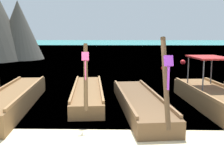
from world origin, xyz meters
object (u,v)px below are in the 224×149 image
object	(u,v)px
longtail_boat_violet_ribbon	(139,102)
mooring_buoy_far	(183,62)
longtail_boat_red_ribbon	(214,98)
longtail_boat_pink_ribbon	(88,93)
longtail_boat_green_ribbon	(15,99)
mooring_buoy_near	(164,69)

from	to	relation	value
longtail_boat_violet_ribbon	mooring_buoy_far	bearing A→B (deg)	70.32
longtail_boat_red_ribbon	mooring_buoy_far	distance (m)	13.70
longtail_boat_pink_ribbon	longtail_boat_red_ribbon	bearing A→B (deg)	-12.78
longtail_boat_green_ribbon	mooring_buoy_near	bearing A→B (deg)	54.13
longtail_boat_red_ribbon	mooring_buoy_near	bearing A→B (deg)	90.92
longtail_boat_red_ribbon	longtail_boat_green_ribbon	bearing A→B (deg)	-177.98
longtail_boat_pink_ribbon	longtail_boat_red_ribbon	world-z (taller)	longtail_boat_red_ribbon
longtail_boat_pink_ribbon	longtail_boat_violet_ribbon	bearing A→B (deg)	-34.12
longtail_boat_violet_ribbon	longtail_boat_pink_ribbon	bearing A→B (deg)	145.88
mooring_buoy_near	longtail_boat_violet_ribbon	bearing A→B (deg)	-104.71
longtail_boat_green_ribbon	longtail_boat_pink_ribbon	distance (m)	2.80
longtail_boat_pink_ribbon	mooring_buoy_far	xyz separation A→B (m)	(6.92, 12.45, -0.03)
longtail_boat_red_ribbon	mooring_buoy_near	xyz separation A→B (m)	(-0.15, 9.46, -0.18)
mooring_buoy_near	longtail_boat_green_ribbon	bearing A→B (deg)	-125.87
mooring_buoy_near	mooring_buoy_far	xyz separation A→B (m)	(2.38, 4.05, 0.04)
longtail_boat_violet_ribbon	mooring_buoy_near	size ratio (longest dim) A/B	16.98
longtail_boat_pink_ribbon	mooring_buoy_near	xyz separation A→B (m)	(4.55, 8.39, -0.07)
mooring_buoy_far	mooring_buoy_near	bearing A→B (deg)	-120.38
mooring_buoy_far	longtail_boat_red_ribbon	bearing A→B (deg)	-99.35
longtail_boat_pink_ribbon	longtail_boat_red_ribbon	distance (m)	4.82
longtail_boat_violet_ribbon	longtail_boat_red_ribbon	size ratio (longest dim) A/B	1.11
longtail_boat_red_ribbon	longtail_boat_violet_ribbon	bearing A→B (deg)	-174.04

